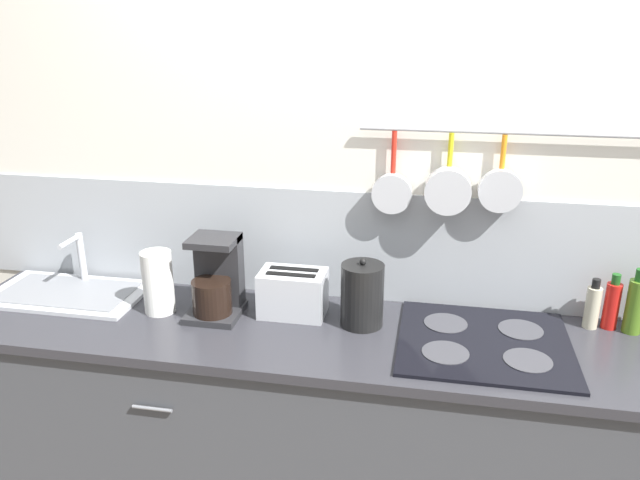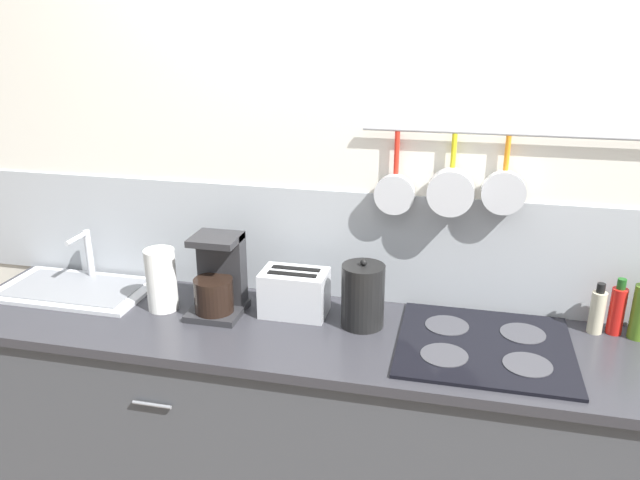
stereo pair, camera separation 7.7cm
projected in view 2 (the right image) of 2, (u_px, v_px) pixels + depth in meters
The scene contains 11 objects.
wall_back at pixel (427, 208), 2.28m from camera, with size 7.20×0.16×2.60m.
cabinet_base at pixel (407, 455), 2.26m from camera, with size 3.36×0.57×0.86m.
countertop at pixel (414, 347), 2.11m from camera, with size 3.40×0.59×0.03m.
sink_basin at pixel (75, 287), 2.49m from camera, with size 0.60×0.34×0.22m.
paper_towel_roll at pixel (161, 280), 2.31m from camera, with size 0.11×0.11×0.24m.
coffee_maker at pixel (218, 281), 2.29m from camera, with size 0.19×0.20×0.30m.
toaster at pixel (294, 293), 2.28m from camera, with size 0.26×0.15×0.17m.
kettle at pixel (363, 296), 2.19m from camera, with size 0.15×0.15×0.25m.
cooktop at pixel (485, 346), 2.07m from camera, with size 0.57×0.52×0.01m.
bottle_vinegar at pixel (597, 311), 2.15m from camera, with size 0.05×0.05×0.18m.
bottle_dish_soap at pixel (617, 310), 2.14m from camera, with size 0.05×0.05×0.20m.
Camera 2 is at (0.12, -1.89, 1.93)m, focal length 35.00 mm.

